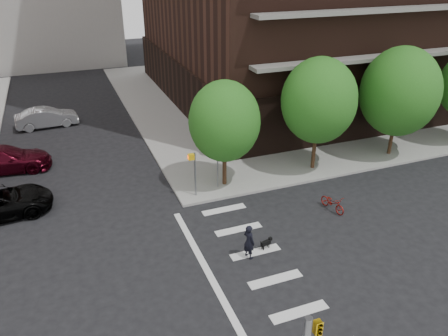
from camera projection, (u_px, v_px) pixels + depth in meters
ground at (208, 298)px, 17.46m from camera, size 120.00×120.00×0.00m
sidewalk_ne at (323, 90)px, 43.72m from camera, size 39.00×33.00×0.15m
crosswalk at (258, 284)px, 18.17m from camera, size 3.85×13.00×0.01m
tree_a at (225, 121)px, 24.07m from camera, size 4.00×4.00×5.90m
tree_b at (319, 101)px, 25.80m from camera, size 4.50×4.50×6.65m
tree_c at (400, 92)px, 27.79m from camera, size 5.00×5.00×6.80m
pedestrian_signal at (200, 166)px, 24.01m from camera, size 2.18×0.67×2.60m
parked_car_maroon at (3, 159)px, 27.25m from camera, size 2.83×5.82×1.63m
parked_car_silver at (47, 118)px, 34.32m from camera, size 1.95×4.76×1.53m
scooter at (333, 203)px, 23.23m from camera, size 0.87×1.77×0.89m
dog_walker at (249, 242)px, 19.43m from camera, size 0.72×0.59×1.69m
dog at (266, 243)px, 20.24m from camera, size 0.61×0.28×0.51m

